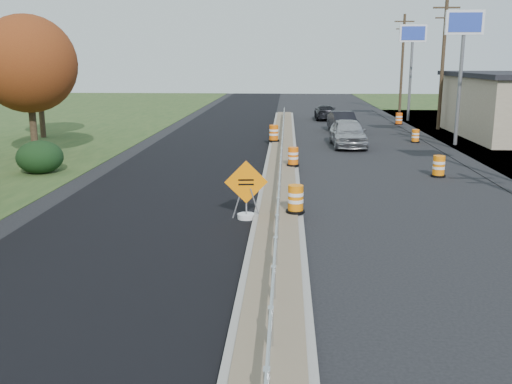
# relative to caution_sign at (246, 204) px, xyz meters

# --- Properties ---
(ground) EXTENTS (140.00, 140.00, 0.00)m
(ground) POSITION_rel_caution_sign_xyz_m (1.05, 1.16, -0.49)
(ground) COLOR black
(ground) RESTS_ON ground
(milled_overlay) EXTENTS (7.20, 120.00, 0.01)m
(milled_overlay) POSITION_rel_caution_sign_xyz_m (-3.35, 11.16, -0.49)
(milled_overlay) COLOR black
(milled_overlay) RESTS_ON ground
(median) EXTENTS (1.60, 55.00, 0.23)m
(median) POSITION_rel_caution_sign_xyz_m (1.05, 9.16, -0.38)
(median) COLOR gray
(median) RESTS_ON ground
(guardrail) EXTENTS (0.10, 46.15, 0.72)m
(guardrail) POSITION_rel_caution_sign_xyz_m (1.05, 10.16, 0.23)
(guardrail) COLOR silver
(guardrail) RESTS_ON median
(pylon_sign_mid) EXTENTS (2.20, 0.30, 7.90)m
(pylon_sign_mid) POSITION_rel_caution_sign_xyz_m (11.55, 17.16, 5.98)
(pylon_sign_mid) COLOR slate
(pylon_sign_mid) RESTS_ON ground
(pylon_sign_north) EXTENTS (2.20, 0.30, 7.90)m
(pylon_sign_north) POSITION_rel_caution_sign_xyz_m (11.55, 31.16, 5.98)
(pylon_sign_north) COLOR slate
(pylon_sign_north) RESTS_ON ground
(utility_pole_nmid) EXTENTS (1.90, 0.26, 9.40)m
(utility_pole_nmid) POSITION_rel_caution_sign_xyz_m (12.55, 25.16, 4.44)
(utility_pole_nmid) COLOR #473523
(utility_pole_nmid) RESTS_ON ground
(utility_pole_north) EXTENTS (1.90, 0.26, 9.40)m
(utility_pole_north) POSITION_rel_caution_sign_xyz_m (12.55, 40.16, 4.44)
(utility_pole_north) COLOR #473523
(utility_pole_north) RESTS_ON ground
(hedge_north) EXTENTS (2.09, 2.09, 1.52)m
(hedge_north) POSITION_rel_caution_sign_xyz_m (-9.95, 7.16, 0.27)
(hedge_north) COLOR black
(hedge_north) RESTS_ON ground
(tree_near_red) EXTENTS (4.95, 4.95, 7.35)m
(tree_near_red) POSITION_rel_caution_sign_xyz_m (-11.95, 11.16, 4.37)
(tree_near_red) COLOR #473523
(tree_near_red) RESTS_ON ground
(tree_near_back) EXTENTS (4.29, 4.29, 6.37)m
(tree_near_back) POSITION_rel_caution_sign_xyz_m (-14.95, 19.16, 3.72)
(tree_near_back) COLOR #473523
(tree_near_back) RESTS_ON ground
(caution_sign) EXTENTS (1.40, 0.59, 1.93)m
(caution_sign) POSITION_rel_caution_sign_xyz_m (0.00, 0.00, 0.00)
(caution_sign) COLOR white
(caution_sign) RESTS_ON ground
(barrel_median_near) EXTENTS (0.62, 0.62, 0.91)m
(barrel_median_near) POSITION_rel_caution_sign_xyz_m (1.60, 0.05, 0.17)
(barrel_median_near) COLOR black
(barrel_median_near) RESTS_ON median
(barrel_median_mid) EXTENTS (0.59, 0.59, 0.87)m
(barrel_median_mid) POSITION_rel_caution_sign_xyz_m (1.60, 8.46, 0.16)
(barrel_median_mid) COLOR black
(barrel_median_mid) RESTS_ON median
(barrel_median_far) EXTENTS (0.68, 0.68, 0.99)m
(barrel_median_far) POSITION_rel_caution_sign_xyz_m (0.50, 16.65, 0.21)
(barrel_median_far) COLOR black
(barrel_median_far) RESTS_ON median
(barrel_shoulder_near) EXTENTS (0.64, 0.64, 0.94)m
(barrel_shoulder_near) POSITION_rel_caution_sign_xyz_m (8.05, 7.36, -0.04)
(barrel_shoulder_near) COLOR black
(barrel_shoulder_near) RESTS_ON ground
(barrel_shoulder_mid) EXTENTS (0.56, 0.56, 0.81)m
(barrel_shoulder_mid) POSITION_rel_caution_sign_xyz_m (9.39, 18.26, -0.10)
(barrel_shoulder_mid) COLOR black
(barrel_shoulder_mid) RESTS_ON ground
(barrel_shoulder_far) EXTENTS (0.64, 0.64, 0.94)m
(barrel_shoulder_far) POSITION_rel_caution_sign_xyz_m (10.25, 28.35, -0.04)
(barrel_shoulder_far) COLOR black
(barrel_shoulder_far) RESTS_ON ground
(car_silver) EXTENTS (2.06, 4.89, 1.65)m
(car_silver) POSITION_rel_caution_sign_xyz_m (4.95, 16.29, 0.33)
(car_silver) COLOR #AFAEB3
(car_silver) RESTS_ON ground
(car_dark_mid) EXTENTS (2.03, 4.56, 1.45)m
(car_dark_mid) POSITION_rel_caution_sign_xyz_m (5.30, 23.28, 0.24)
(car_dark_mid) COLOR black
(car_dark_mid) RESTS_ON ground
(car_dark_far) EXTENTS (1.80, 4.34, 1.25)m
(car_dark_far) POSITION_rel_caution_sign_xyz_m (4.60, 32.19, 0.13)
(car_dark_far) COLOR black
(car_dark_far) RESTS_ON ground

